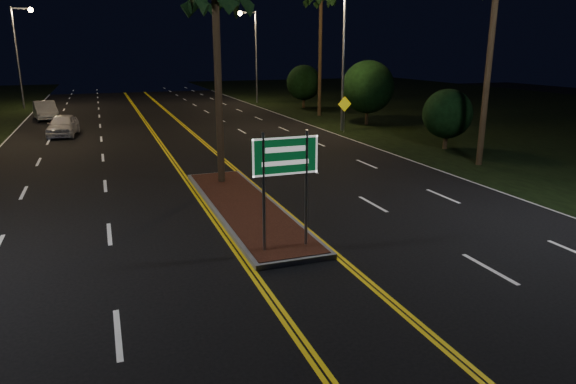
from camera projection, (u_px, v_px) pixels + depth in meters
name	position (u px, v px, depth m)	size (l,w,h in m)	color
ground	(328.00, 297.00, 11.53)	(120.00, 120.00, 0.00)	black
grass_right	(526.00, 114.00, 44.06)	(40.00, 110.00, 0.01)	black
median_island	(245.00, 207.00, 17.84)	(2.25, 10.25, 0.17)	gray
highway_sign	(285.00, 167.00, 13.41)	(1.80, 0.08, 3.20)	gray
streetlight_left_far	(20.00, 46.00, 46.29)	(1.91, 0.44, 9.00)	gray
streetlight_right_mid	(339.00, 45.00, 33.41)	(1.91, 0.44, 9.00)	gray
streetlight_right_far	(253.00, 46.00, 51.50)	(1.91, 0.44, 9.00)	gray
shrub_near	(447.00, 114.00, 28.13)	(2.70, 2.70, 3.30)	#382819
shrub_mid	(368.00, 87.00, 37.13)	(3.78, 3.78, 4.62)	#382819
shrub_far	(304.00, 83.00, 48.02)	(3.24, 3.24, 3.96)	#382819
car_near	(63.00, 123.00, 32.73)	(2.04, 4.76, 1.59)	silver
car_far	(45.00, 109.00, 40.39)	(2.14, 4.98, 1.66)	silver
warning_sign	(344.00, 109.00, 33.89)	(0.99, 0.11, 2.37)	gray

